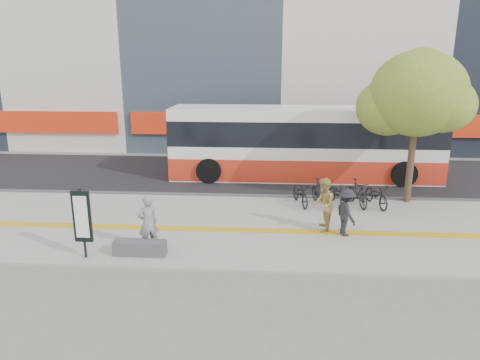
# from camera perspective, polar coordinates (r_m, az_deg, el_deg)

# --- Properties ---
(ground) EXTENTS (120.00, 120.00, 0.00)m
(ground) POSITION_cam_1_polar(r_m,az_deg,el_deg) (14.60, -1.63, -8.32)
(ground) COLOR slate
(ground) RESTS_ON ground
(sidewalk) EXTENTS (40.00, 7.00, 0.08)m
(sidewalk) POSITION_cam_1_polar(r_m,az_deg,el_deg) (15.97, -1.12, -6.02)
(sidewalk) COLOR gray
(sidewalk) RESTS_ON ground
(tactile_strip) EXTENTS (40.00, 0.45, 0.01)m
(tactile_strip) POSITION_cam_1_polar(r_m,az_deg,el_deg) (15.49, -1.28, -6.54)
(tactile_strip) COLOR #C18E16
(tactile_strip) RESTS_ON sidewalk
(street) EXTENTS (40.00, 8.00, 0.06)m
(street) POSITION_cam_1_polar(r_m,az_deg,el_deg) (23.09, 0.50, 0.79)
(street) COLOR black
(street) RESTS_ON ground
(curb) EXTENTS (40.00, 0.25, 0.14)m
(curb) POSITION_cam_1_polar(r_m,az_deg,el_deg) (19.25, -0.21, -2.12)
(curb) COLOR #3A3A3C
(curb) RESTS_ON ground
(bench) EXTENTS (1.60, 0.45, 0.45)m
(bench) POSITION_cam_1_polar(r_m,az_deg,el_deg) (13.89, -12.99, -8.66)
(bench) COLOR #3A3A3C
(bench) RESTS_ON sidewalk
(signboard) EXTENTS (0.55, 0.10, 2.20)m
(signboard) POSITION_cam_1_polar(r_m,az_deg,el_deg) (13.78, -20.03, -4.66)
(signboard) COLOR black
(signboard) RESTS_ON sidewalk
(street_tree) EXTENTS (4.40, 3.80, 6.31)m
(street_tree) POSITION_cam_1_polar(r_m,az_deg,el_deg) (19.09, 22.14, 10.24)
(street_tree) COLOR #392A1A
(street_tree) RESTS_ON sidewalk
(bus) EXTENTS (13.35, 3.16, 3.55)m
(bus) POSITION_cam_1_polar(r_m,az_deg,el_deg) (22.26, 8.35, 4.56)
(bus) COLOR silver
(bus) RESTS_ON street
(bicycle_row) EXTENTS (4.17, 1.96, 1.08)m
(bicycle_row) POSITION_cam_1_polar(r_m,az_deg,el_deg) (18.32, 12.80, -1.74)
(bicycle_row) COLOR black
(bicycle_row) RESTS_ON sidewalk
(seated_woman) EXTENTS (0.78, 0.73, 1.79)m
(seated_woman) POSITION_cam_1_polar(r_m,az_deg,el_deg) (13.94, -12.00, -5.53)
(seated_woman) COLOR black
(seated_woman) RESTS_ON sidewalk
(pedestrian_tan) EXTENTS (0.76, 0.95, 1.89)m
(pedestrian_tan) POSITION_cam_1_polar(r_m,az_deg,el_deg) (15.42, 10.90, -3.20)
(pedestrian_tan) COLOR tan
(pedestrian_tan) RESTS_ON sidewalk
(pedestrian_dark) EXTENTS (0.92, 1.20, 1.65)m
(pedestrian_dark) POSITION_cam_1_polar(r_m,az_deg,el_deg) (15.21, 13.77, -4.13)
(pedestrian_dark) COLOR black
(pedestrian_dark) RESTS_ON sidewalk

